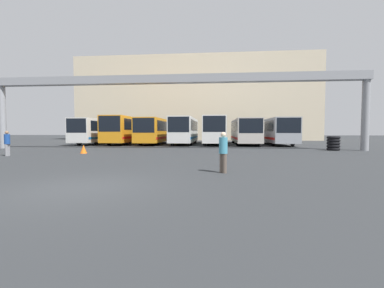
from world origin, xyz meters
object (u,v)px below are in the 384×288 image
object	(u,v)px
bus_slot_0	(100,130)
bus_slot_5	(245,130)
tire_stack	(333,143)
traffic_cone	(84,149)
pedestrian_mid_left	(7,143)
bus_slot_4	(215,129)
bus_slot_1	(128,129)
bus_slot_3	(185,129)
pedestrian_far_center	(223,151)
bus_slot_2	(156,130)
bus_slot_6	(275,130)

from	to	relation	value
bus_slot_0	bus_slot_5	world-z (taller)	bus_slot_0
tire_stack	traffic_cone	bearing A→B (deg)	-166.33
pedestrian_mid_left	tire_stack	world-z (taller)	pedestrian_mid_left
bus_slot_4	bus_slot_1	bearing A→B (deg)	-178.25
bus_slot_0	pedestrian_mid_left	world-z (taller)	bus_slot_0
bus_slot_1	pedestrian_mid_left	xyz separation A→B (m)	(-2.29, -16.57, -1.06)
bus_slot_3	pedestrian_mid_left	size ratio (longest dim) A/B	6.92
pedestrian_far_center	traffic_cone	distance (m)	12.62
bus_slot_3	bus_slot_5	bearing A→B (deg)	1.38
bus_slot_3	pedestrian_mid_left	xyz separation A→B (m)	(-9.65, -16.36, -0.99)
bus_slot_2	pedestrian_far_center	size ratio (longest dim) A/B	7.32
pedestrian_far_center	pedestrian_mid_left	world-z (taller)	pedestrian_mid_left
bus_slot_2	traffic_cone	size ratio (longest dim) A/B	18.67
bus_slot_0	bus_slot_2	world-z (taller)	bus_slot_2
bus_slot_5	tire_stack	distance (m)	11.46
pedestrian_far_center	bus_slot_1	bearing A→B (deg)	-14.17
bus_slot_4	traffic_cone	bearing A→B (deg)	-122.80
bus_slot_1	bus_slot_4	world-z (taller)	bus_slot_1
bus_slot_1	bus_slot_5	xyz separation A→B (m)	(14.72, -0.04, -0.18)
bus_slot_0	traffic_cone	xyz separation A→B (m)	(5.32, -13.99, -1.47)
bus_slot_1	bus_slot_5	size ratio (longest dim) A/B	1.01
bus_slot_3	bus_slot_1	bearing A→B (deg)	178.33
bus_slot_3	pedestrian_far_center	world-z (taller)	bus_slot_3
bus_slot_2	traffic_cone	bearing A→B (deg)	-98.21
bus_slot_3	pedestrian_far_center	distance (m)	22.32
bus_slot_0	bus_slot_3	world-z (taller)	bus_slot_3
bus_slot_1	bus_slot_4	size ratio (longest dim) A/B	0.95
bus_slot_1	traffic_cone	bearing A→B (deg)	-83.45
bus_slot_1	tire_stack	world-z (taller)	bus_slot_1
bus_slot_0	tire_stack	bearing A→B (deg)	-20.58
bus_slot_0	pedestrian_mid_left	bearing A→B (deg)	-85.13
bus_slot_1	tire_stack	xyz separation A→B (m)	(21.03, -9.54, -1.32)
bus_slot_0	bus_slot_6	xyz separation A→B (m)	(22.08, 0.22, -0.01)
bus_slot_3	bus_slot_6	bearing A→B (deg)	0.89
bus_slot_2	pedestrian_far_center	bearing A→B (deg)	-70.50
bus_slot_1	bus_slot_2	size ratio (longest dim) A/B	1.01
bus_slot_5	tire_stack	xyz separation A→B (m)	(6.31, -9.50, -1.14)
tire_stack	bus_slot_5	bearing A→B (deg)	123.60
bus_slot_5	bus_slot_6	xyz separation A→B (m)	(3.68, -0.01, 0.03)
bus_slot_0	bus_slot_2	distance (m)	7.36
bus_slot_6	pedestrian_far_center	xyz separation A→B (m)	(-6.91, -22.08, -0.93)
bus_slot_4	bus_slot_6	distance (m)	7.37
pedestrian_far_center	tire_stack	world-z (taller)	pedestrian_far_center
bus_slot_2	bus_slot_5	size ratio (longest dim) A/B	0.99
bus_slot_5	bus_slot_4	bearing A→B (deg)	174.18
pedestrian_mid_left	tire_stack	size ratio (longest dim) A/B	1.36
bus_slot_5	bus_slot_6	size ratio (longest dim) A/B	1.00
bus_slot_0	bus_slot_4	xyz separation A→B (m)	(14.72, 0.60, 0.11)
bus_slot_1	bus_slot_6	distance (m)	18.40
bus_slot_1	tire_stack	bearing A→B (deg)	-24.40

